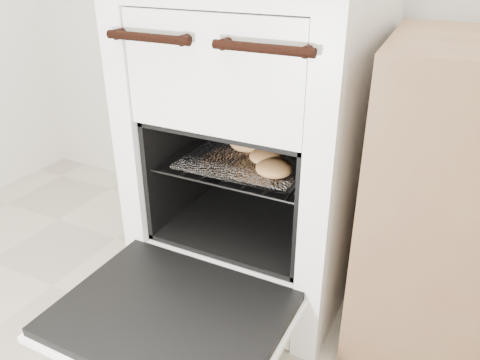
{
  "coord_description": "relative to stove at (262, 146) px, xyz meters",
  "views": [
    {
      "loc": [
        0.55,
        -0.2,
        1.09
      ],
      "look_at": [
        -0.04,
        0.96,
        0.45
      ],
      "focal_mm": 35.0,
      "sensor_mm": 36.0,
      "label": 1
    }
  ],
  "objects": [
    {
      "name": "foil_sheet",
      "position": [
        0.0,
        -0.1,
        -0.01
      ],
      "size": [
        0.38,
        0.34,
        0.01
      ],
      "primitive_type": "cube",
      "color": "white",
      "rests_on": "oven_rack"
    },
    {
      "name": "oven_door",
      "position": [
        -0.0,
        -0.57,
        -0.28
      ],
      "size": [
        0.6,
        0.47,
        0.04
      ],
      "color": "black",
      "rests_on": "stove"
    },
    {
      "name": "stove",
      "position": [
        0.0,
        0.0,
        0.0
      ],
      "size": [
        0.67,
        0.75,
        1.03
      ],
      "color": "white",
      "rests_on": "ground"
    },
    {
      "name": "baked_rolls",
      "position": [
        0.05,
        -0.09,
        0.02
      ],
      "size": [
        0.31,
        0.32,
        0.05
      ],
      "color": "tan",
      "rests_on": "foil_sheet"
    },
    {
      "name": "oven_rack",
      "position": [
        0.0,
        -0.07,
        -0.02
      ],
      "size": [
        0.49,
        0.47,
        0.01
      ],
      "color": "black",
      "rests_on": "stove"
    }
  ]
}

